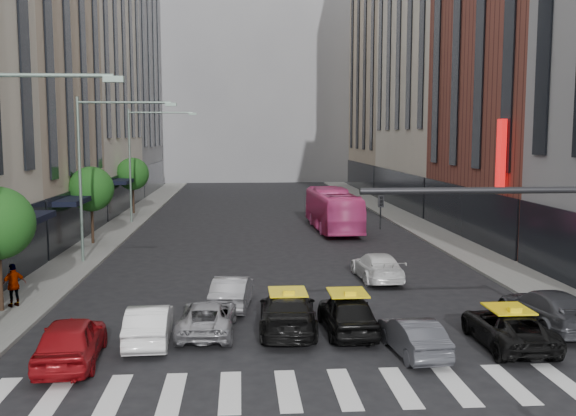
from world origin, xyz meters
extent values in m
plane|color=black|center=(0.00, 0.00, 0.00)|extent=(160.00, 160.00, 0.00)
cube|color=slate|center=(-11.50, 30.00, 0.07)|extent=(3.00, 96.00, 0.15)
cube|color=slate|center=(11.50, 30.00, 0.07)|extent=(3.00, 96.00, 0.15)
cube|color=tan|center=(-17.00, 28.00, 12.00)|extent=(8.00, 16.00, 24.00)
cube|color=beige|center=(-17.00, 46.00, 18.00)|extent=(8.00, 20.00, 36.00)
cube|color=gray|center=(-17.00, 65.00, 15.00)|extent=(8.00, 18.00, 30.00)
cube|color=brown|center=(17.00, 27.00, 13.00)|extent=(8.00, 18.00, 26.00)
cube|color=tan|center=(17.00, 65.00, 14.00)|extent=(8.00, 18.00, 28.00)
cube|color=gray|center=(0.00, 85.00, 18.00)|extent=(30.00, 10.00, 36.00)
cylinder|color=black|center=(-11.80, 10.00, 1.72)|extent=(0.18, 0.18, 3.15)
cylinder|color=black|center=(-11.80, 26.00, 1.72)|extent=(0.18, 0.18, 3.15)
sphere|color=#164D18|center=(-11.80, 26.00, 3.66)|extent=(2.88, 2.88, 2.88)
cylinder|color=black|center=(-11.80, 42.00, 1.72)|extent=(0.18, 0.18, 3.15)
sphere|color=#164D18|center=(-11.80, 42.00, 3.66)|extent=(2.88, 2.88, 2.88)
cylinder|color=gray|center=(-8.50, 4.00, 8.85)|extent=(5.00, 0.12, 0.12)
cube|color=gray|center=(-6.00, 4.00, 8.75)|extent=(0.60, 0.25, 0.18)
cylinder|color=gray|center=(-11.00, 20.00, 4.65)|extent=(0.16, 0.16, 9.00)
cylinder|color=gray|center=(-8.50, 20.00, 8.85)|extent=(5.00, 0.12, 0.12)
cube|color=gray|center=(-6.00, 20.00, 8.75)|extent=(0.60, 0.25, 0.18)
cylinder|color=gray|center=(-11.00, 36.00, 4.65)|extent=(0.16, 0.16, 9.00)
cylinder|color=gray|center=(-8.50, 36.00, 8.85)|extent=(5.00, 0.12, 0.12)
cube|color=gray|center=(-6.00, 36.00, 8.75)|extent=(0.60, 0.25, 0.18)
cylinder|color=black|center=(5.50, -1.00, 5.80)|extent=(10.00, 0.16, 0.16)
imported|color=black|center=(1.00, -1.00, 5.30)|extent=(0.13, 0.16, 0.80)
cube|color=red|center=(12.60, 20.00, 6.00)|extent=(0.30, 0.70, 4.00)
imported|color=maroon|center=(-7.57, 4.11, 0.76)|extent=(2.09, 4.55, 1.51)
imported|color=white|center=(-5.43, 5.97, 0.66)|extent=(1.58, 4.09, 1.33)
imported|color=#97969B|center=(-3.49, 6.88, 0.59)|extent=(2.11, 4.32, 1.18)
imported|color=black|center=(-0.60, 6.88, 0.73)|extent=(2.29, 5.11, 1.45)
imported|color=black|center=(1.53, 6.56, 0.73)|extent=(1.84, 4.33, 1.46)
imported|color=#3D3E45|center=(3.29, 4.18, 0.61)|extent=(1.65, 3.80, 1.22)
imported|color=black|center=(6.70, 4.75, 0.63)|extent=(2.13, 4.56, 1.26)
imported|color=#37393E|center=(9.00, 6.62, 0.72)|extent=(2.31, 5.05, 1.43)
imported|color=#97979C|center=(-2.64, 10.30, 0.67)|extent=(1.89, 4.19, 1.34)
imported|color=white|center=(4.40, 14.87, 0.67)|extent=(2.06, 4.70, 1.34)
imported|color=#E2428D|center=(4.59, 31.36, 1.54)|extent=(2.94, 11.11, 3.07)
imported|color=gray|center=(-11.49, 10.58, 1.04)|extent=(1.05, 1.03, 1.77)
camera|label=1|loc=(-2.27, -15.67, 7.11)|focal=40.00mm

